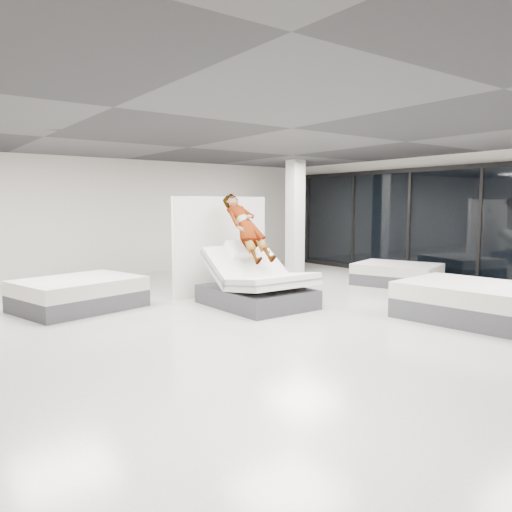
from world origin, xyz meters
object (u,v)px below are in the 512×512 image
object	(u,v)px
flat_bed_left_far	(79,294)
column	(295,217)
person	(247,239)
flat_bed_right_far	(397,274)
divider_panel	(221,246)
hero_bed	(257,286)
remote	(267,251)
flat_bed_right_near	(475,302)

from	to	relation	value
flat_bed_left_far	column	world-z (taller)	column
person	flat_bed_right_far	distance (m)	4.40
divider_panel	column	size ratio (longest dim) A/B	0.73
flat_bed_left_far	hero_bed	bearing A→B (deg)	-31.84
hero_bed	person	size ratio (longest dim) A/B	1.19
remote	flat_bed_right_near	xyz separation A→B (m)	(2.04, -3.12, -0.75)
flat_bed_right_near	column	xyz separation A→B (m)	(1.50, 6.37, 1.29)
hero_bed	column	size ratio (longest dim) A/B	0.65
person	divider_panel	size ratio (longest dim) A/B	0.75
column	remote	bearing A→B (deg)	-137.42
divider_panel	flat_bed_right_near	distance (m)	5.17
hero_bed	divider_panel	size ratio (longest dim) A/B	0.89
hero_bed	remote	distance (m)	0.71
person	divider_panel	distance (m)	1.22
remote	column	size ratio (longest dim) A/B	0.04
divider_panel	flat_bed_right_near	world-z (taller)	divider_panel
hero_bed	remote	world-z (taller)	hero_bed
divider_panel	remote	bearing A→B (deg)	-88.46
hero_bed	column	bearing A→B (deg)	40.63
hero_bed	flat_bed_right_far	size ratio (longest dim) A/B	0.92
flat_bed_right_near	flat_bed_left_far	distance (m)	7.10
hero_bed	flat_bed_left_far	bearing A→B (deg)	148.16
hero_bed	column	world-z (taller)	column
remote	flat_bed_right_near	distance (m)	3.80
flat_bed_right_near	column	size ratio (longest dim) A/B	0.77
person	flat_bed_right_near	size ratio (longest dim) A/B	0.71
hero_bed	column	distance (m)	5.11
hero_bed	divider_panel	bearing A→B (deg)	84.28
person	remote	bearing A→B (deg)	-57.85
hero_bed	person	bearing A→B (deg)	90.60
flat_bed_right_far	flat_bed_left_far	world-z (taller)	flat_bed_left_far
flat_bed_right_near	person	bearing A→B (deg)	123.22
hero_bed	flat_bed_right_near	distance (m)	3.87
flat_bed_left_far	column	size ratio (longest dim) A/B	0.76
remote	person	bearing A→B (deg)	122.15
divider_panel	person	bearing A→B (deg)	-98.43
hero_bed	divider_panel	world-z (taller)	divider_panel
flat_bed_right_far	column	size ratio (longest dim) A/B	0.70
flat_bed_right_near	column	world-z (taller)	column
flat_bed_right_far	hero_bed	bearing A→B (deg)	-179.86
person	flat_bed_left_far	world-z (taller)	person
person	flat_bed_right_far	bearing A→B (deg)	-4.75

